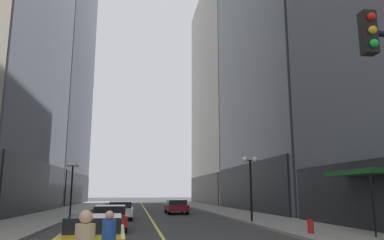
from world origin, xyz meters
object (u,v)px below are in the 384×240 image
car_maroon (176,206)px  street_lamp_left_far (72,177)px  car_white (120,210)px  fire_hydrant_right (311,228)px  street_lamp_right_mid (250,174)px  car_yellow (94,236)px  car_red (110,217)px  pedestrian_in_blue_hoodie (109,240)px

car_maroon → street_lamp_left_far: 10.38m
car_white → fire_hydrant_right: 15.45m
street_lamp_right_mid → car_white: bearing=150.2°
car_white → street_lamp_left_far: size_ratio=0.94×
fire_hydrant_right → street_lamp_left_far: bearing=132.1°
car_yellow → car_white: same height
fire_hydrant_right → street_lamp_right_mid: bearing=93.9°
car_red → street_lamp_left_far: (-3.76, 10.36, 2.54)m
car_yellow → street_lamp_left_far: size_ratio=1.00×
car_maroon → street_lamp_left_far: (-9.07, -4.37, 2.54)m
pedestrian_in_blue_hoodie → street_lamp_left_far: (-4.47, 22.13, 2.32)m
street_lamp_left_far → street_lamp_right_mid: size_ratio=1.00×
street_lamp_left_far → pedestrian_in_blue_hoodie: bearing=-78.6°
pedestrian_in_blue_hoodie → street_lamp_left_far: street_lamp_left_far is taller
car_white → street_lamp_right_mid: size_ratio=0.94×
car_white → pedestrian_in_blue_hoodie: (0.41, -19.80, 0.22)m
fire_hydrant_right → car_yellow: bearing=-153.9°
car_red → car_white: size_ratio=0.99×
car_yellow → street_lamp_right_mid: bearing=53.3°
car_yellow → street_lamp_left_far: bearing=101.2°
car_white → fire_hydrant_right: (9.24, -12.38, -0.32)m
car_red → car_maroon: (5.31, 14.73, 0.00)m
car_white → car_maroon: bearing=53.2°
pedestrian_in_blue_hoodie → fire_hydrant_right: 11.55m
pedestrian_in_blue_hoodie → street_lamp_left_far: bearing=101.4°
car_red → car_maroon: size_ratio=0.87×
street_lamp_left_far → street_lamp_right_mid: (12.80, -7.33, 0.00)m
car_maroon → car_red: bearing=-109.8°
car_maroon → fire_hydrant_right: size_ratio=5.96×
fire_hydrant_right → car_red: bearing=155.5°
car_yellow → street_lamp_right_mid: street_lamp_right_mid is taller
pedestrian_in_blue_hoodie → car_maroon: bearing=80.1°
car_red → fire_hydrant_right: car_red is taller
pedestrian_in_blue_hoodie → street_lamp_right_mid: (8.33, 14.80, 2.32)m
pedestrian_in_blue_hoodie → car_red: bearing=93.4°
street_lamp_left_far → fire_hydrant_right: street_lamp_left_far is taller
car_yellow → car_white: size_ratio=1.06×
car_red → pedestrian_in_blue_hoodie: pedestrian_in_blue_hoodie is taller
car_red → fire_hydrant_right: bearing=-24.5°
car_yellow → car_maroon: 24.28m
street_lamp_left_far → car_yellow: bearing=-78.8°
car_maroon → street_lamp_right_mid: bearing=-72.3°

